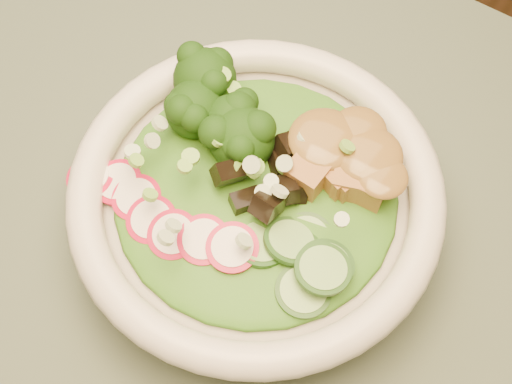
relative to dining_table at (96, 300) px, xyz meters
The scene contains 10 objects.
dining_table is the anchor object (origin of this frame).
salad_bowl 0.21m from the dining_table, 41.12° to the left, with size 0.26×0.26×0.07m.
lettuce_bed 0.23m from the dining_table, 41.12° to the left, with size 0.20×0.20×0.02m, color #245512.
broccoli_florets 0.24m from the dining_table, 65.64° to the left, with size 0.08×0.07×0.04m, color black, non-canonical shape.
radish_slices 0.20m from the dining_table, 29.28° to the left, with size 0.11×0.04×0.02m, color #B70E32, non-canonical shape.
cucumber_slices 0.25m from the dining_table, 19.63° to the left, with size 0.07×0.07×0.04m, color #8EC96F, non-canonical shape.
mushroom_heap 0.24m from the dining_table, 42.09° to the left, with size 0.07×0.07×0.04m, color black, non-canonical shape.
tofu_cubes 0.28m from the dining_table, 44.52° to the left, with size 0.09×0.06×0.04m, color #995C33, non-canonical shape.
peanut_sauce 0.29m from the dining_table, 44.52° to the left, with size 0.07×0.05×0.02m, color brown.
scallion_garnish 0.24m from the dining_table, 41.12° to the left, with size 0.19×0.19×0.02m, color #7BB941, non-canonical shape.
Camera 1 is at (0.24, -0.10, 1.25)m, focal length 50.00 mm.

